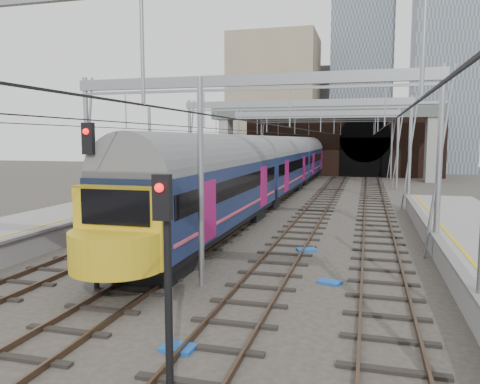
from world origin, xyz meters
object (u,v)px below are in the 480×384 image
(train_second, at_px, (255,164))
(signal_near_left, at_px, (92,188))
(train_main, at_px, (294,161))
(signal_near_centre, at_px, (166,263))

(train_second, distance_m, signal_near_left, 34.70)
(train_main, xyz_separation_m, signal_near_left, (-1.17, -35.32, 0.73))
(signal_near_left, distance_m, signal_near_centre, 7.72)
(train_second, relative_size, signal_near_centre, 10.48)
(train_main, bearing_deg, signal_near_left, -91.89)
(train_main, distance_m, signal_near_left, 35.35)
(signal_near_centre, bearing_deg, train_main, 92.45)
(signal_near_left, xyz_separation_m, signal_near_centre, (5.14, -5.73, -0.61))
(signal_near_left, bearing_deg, signal_near_centre, -45.04)
(train_main, distance_m, train_second, 4.08)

